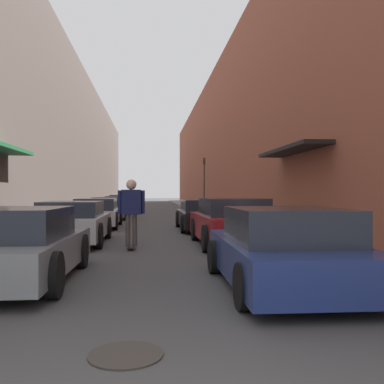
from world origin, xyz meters
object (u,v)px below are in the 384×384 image
parked_car_left_2 (97,213)px  manhole_cover (126,355)px  parked_car_left_5 (121,203)px  traffic_light (204,179)px  parked_car_left_1 (73,223)px  parked_car_left_0 (16,246)px  parked_car_left_4 (118,205)px  parked_car_right_1 (231,222)px  skateboarder (131,206)px  parked_car_right_2 (202,215)px  parked_car_right_0 (284,250)px  parked_car_left_3 (110,208)px

parked_car_left_2 → manhole_cover: parked_car_left_2 is taller
parked_car_left_5 → traffic_light: traffic_light is taller
parked_car_left_1 → traffic_light: (6.15, 17.39, 1.85)m
parked_car_left_0 → traffic_light: bearing=75.0°
parked_car_left_1 → parked_car_left_4: 16.97m
parked_car_right_1 → skateboarder: size_ratio=2.35×
parked_car_left_5 → parked_car_right_2: size_ratio=0.95×
parked_car_left_2 → parked_car_left_5: parked_car_left_5 is taller
parked_car_left_0 → parked_car_right_0: size_ratio=0.99×
skateboarder → traffic_light: traffic_light is taller
parked_car_left_0 → parked_car_right_0: parked_car_right_0 is taller
parked_car_right_1 → traffic_light: size_ratio=1.14×
parked_car_left_1 → parked_car_left_3: 11.57m
parked_car_left_4 → skateboarder: size_ratio=2.31×
traffic_light → parked_car_right_0: bearing=-94.3°
parked_car_left_0 → parked_car_left_2: 11.27m
parked_car_left_2 → parked_car_left_4: (0.09, 11.17, -0.01)m
skateboarder → parked_car_right_2: bearing=65.3°
parked_car_left_4 → parked_car_left_1: bearing=-90.3°
skateboarder → parked_car_right_0: bearing=-61.7°
parked_car_left_3 → traffic_light: size_ratio=1.15×
manhole_cover → parked_car_right_2: bearing=79.9°
parked_car_left_3 → parked_car_right_1: size_ratio=1.01×
manhole_cover → skateboarder: bearing=92.0°
parked_car_right_1 → traffic_light: bearing=85.1°
parked_car_left_5 → traffic_light: 8.20m
parked_car_left_3 → parked_car_right_1: parked_car_right_1 is taller
parked_car_left_1 → parked_car_left_3: size_ratio=0.93×
parked_car_left_2 → parked_car_right_0: 12.88m
parked_car_right_1 → skateboarder: (-2.80, -0.53, 0.49)m
parked_car_left_2 → parked_car_left_3: 5.76m
parked_car_right_0 → manhole_cover: 3.54m
parked_car_left_0 → parked_car_left_4: parked_car_left_0 is taller
parked_car_left_3 → parked_car_left_5: parked_car_left_5 is taller
parked_car_left_3 → parked_car_right_1: (4.53, -12.50, 0.06)m
manhole_cover → traffic_light: (4.12, 26.28, 2.46)m
parked_car_left_1 → parked_car_right_1: 4.67m
parked_car_left_5 → manhole_cover: (2.11, -31.27, -0.62)m
parked_car_left_2 → parked_car_right_0: (4.37, -12.12, -0.00)m
parked_car_left_1 → parked_car_left_5: bearing=90.2°
parked_car_left_2 → parked_car_right_1: bearing=-55.9°
parked_car_left_1 → manhole_cover: (2.03, -8.89, -0.61)m
parked_car_left_0 → parked_car_left_2: size_ratio=0.90×
parked_car_left_0 → parked_car_right_1: size_ratio=0.94×
parked_car_left_3 → parked_car_right_1: bearing=-70.1°
skateboarder → traffic_light: 19.40m
parked_car_left_1 → parked_car_right_0: (4.38, -6.31, -0.01)m
parked_car_left_3 → parked_car_left_4: size_ratio=1.02×
parked_car_left_0 → parked_car_right_2: 10.54m
parked_car_right_0 → parked_car_right_2: parked_car_right_0 is taller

